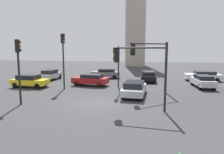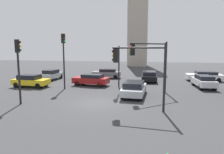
# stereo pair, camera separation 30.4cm
# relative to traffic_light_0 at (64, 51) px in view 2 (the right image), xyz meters

# --- Properties ---
(ground_plane) EXTENTS (106.69, 106.69, 0.00)m
(ground_plane) POSITION_rel_traffic_light_0_xyz_m (5.15, -4.94, -4.11)
(ground_plane) COLOR #38383A
(traffic_light_0) EXTENTS (0.49, 0.44, 5.97)m
(traffic_light_0) POSITION_rel_traffic_light_0_xyz_m (0.00, 0.00, 0.00)
(traffic_light_0) COLOR black
(traffic_light_0) RESTS_ON ground_plane
(traffic_light_1) EXTENTS (3.82, 0.45, 4.79)m
(traffic_light_1) POSITION_rel_traffic_light_0_xyz_m (8.55, -6.21, -0.72)
(traffic_light_1) COLOR black
(traffic_light_1) RESTS_ON ground_plane
(traffic_light_2) EXTENTS (0.51, 4.11, 4.71)m
(traffic_light_2) POSITION_rel_traffic_light_0_xyz_m (5.67, 0.85, -0.69)
(traffic_light_2) COLOR black
(traffic_light_2) RESTS_ON ground_plane
(traffic_light_3) EXTENTS (3.37, 3.09, 5.07)m
(traffic_light_3) POSITION_rel_traffic_light_0_xyz_m (9.18, -1.01, -0.42)
(traffic_light_3) COLOR black
(traffic_light_3) RESTS_ON ground_plane
(traffic_light_4) EXTENTS (0.49, 0.43, 5.09)m
(traffic_light_4) POSITION_rel_traffic_light_0_xyz_m (-0.74, -6.56, -0.56)
(traffic_light_4) COLOR black
(traffic_light_4) RESTS_ON ground_plane
(car_0) EXTENTS (2.11, 4.79, 1.38)m
(car_0) POSITION_rel_traffic_light_0_xyz_m (8.92, 7.34, -3.39)
(car_0) COLOR black
(car_0) RESTS_ON ground_plane
(car_1) EXTENTS (2.10, 4.35, 1.43)m
(car_1) POSITION_rel_traffic_light_0_xyz_m (15.06, 3.79, -3.35)
(car_1) COLOR silver
(car_1) RESTS_ON ground_plane
(car_2) EXTENTS (1.75, 3.94, 1.45)m
(car_2) POSITION_rel_traffic_light_0_xyz_m (-4.64, 5.76, -3.35)
(car_2) COLOR #ADB2B7
(car_2) RESTS_ON ground_plane
(car_3) EXTENTS (4.37, 2.18, 1.38)m
(car_3) POSITION_rel_traffic_light_0_xyz_m (2.25, 2.51, -3.37)
(car_3) COLOR maroon
(car_3) RESTS_ON ground_plane
(car_4) EXTENTS (4.06, 1.85, 1.44)m
(car_4) POSITION_rel_traffic_light_0_xyz_m (-4.29, 0.19, -3.35)
(car_4) COLOR yellow
(car_4) RESTS_ON ground_plane
(car_5) EXTENTS (4.73, 2.30, 1.31)m
(car_5) POSITION_rel_traffic_light_0_xyz_m (16.32, 9.24, -3.41)
(car_5) COLOR silver
(car_5) RESTS_ON ground_plane
(car_6) EXTENTS (4.33, 2.11, 1.39)m
(car_6) POSITION_rel_traffic_light_0_xyz_m (2.58, 9.14, -3.37)
(car_6) COLOR slate
(car_6) RESTS_ON ground_plane
(car_7) EXTENTS (2.05, 4.66, 1.38)m
(car_7) POSITION_rel_traffic_light_0_xyz_m (7.81, -1.85, -3.38)
(car_7) COLOR #ADB2B7
(car_7) RESTS_ON ground_plane
(skyline_tower) EXTENTS (4.69, 4.69, 24.08)m
(skyline_tower) POSITION_rel_traffic_light_0_xyz_m (5.17, 32.00, 7.93)
(skyline_tower) COLOR #A89E8E
(skyline_tower) RESTS_ON ground_plane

